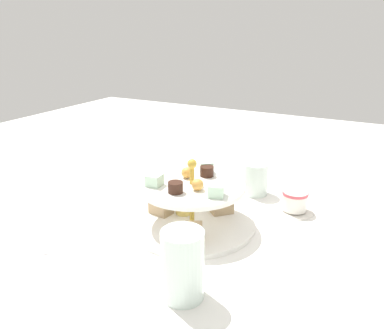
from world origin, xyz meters
name	(u,v)px	position (x,y,z in m)	size (l,w,h in m)	color
ground_plane	(192,225)	(0.00, 0.00, 0.00)	(2.40, 2.40, 0.00)	white
tiered_serving_stand	(192,206)	(0.00, 0.00, 0.05)	(0.27, 0.27, 0.15)	white
water_glass_tall_right	(183,265)	(-0.10, 0.21, 0.06)	(0.07, 0.07, 0.12)	silver
water_glass_short_left	(255,179)	(-0.06, -0.23, 0.04)	(0.06, 0.06, 0.08)	silver
teacup_with_saucer	(295,202)	(-0.18, -0.17, 0.02)	(0.09, 0.09, 0.05)	white
butter_knife_left	(57,231)	(0.24, 0.16, 0.00)	(0.17, 0.01, 0.00)	silver
butter_knife_right	(326,263)	(-0.28, 0.01, 0.00)	(0.17, 0.01, 0.00)	silver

